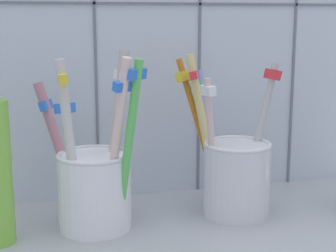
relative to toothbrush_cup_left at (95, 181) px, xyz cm
name	(u,v)px	position (x,y,z in cm)	size (l,w,h in cm)	color
counter_slab	(171,234)	(7.90, -1.34, -6.10)	(64.00, 22.00, 2.00)	#9EA3A8
tile_wall_back	(147,29)	(7.90, 10.65, 15.40)	(64.00, 2.20, 45.00)	silver
toothbrush_cup_left	(95,181)	(0.00, 0.00, 0.00)	(11.00, 11.62, 18.58)	white
toothbrush_cup_right	(234,172)	(15.58, 0.22, -0.14)	(11.42, 9.68, 18.04)	silver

